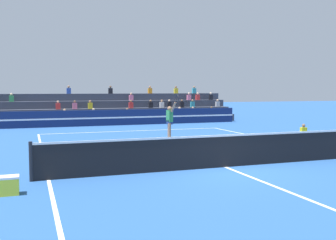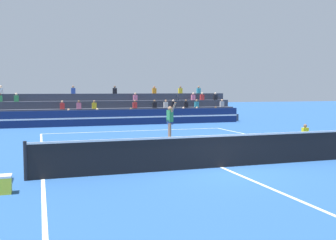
{
  "view_description": "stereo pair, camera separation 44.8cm",
  "coord_description": "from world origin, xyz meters",
  "px_view_note": "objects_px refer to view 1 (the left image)",
  "views": [
    {
      "loc": [
        -5.96,
        -11.23,
        2.5
      ],
      "look_at": [
        0.13,
        5.93,
        1.1
      ],
      "focal_mm": 42.0,
      "sensor_mm": 36.0,
      "label": 1
    },
    {
      "loc": [
        -5.54,
        -11.38,
        2.5
      ],
      "look_at": [
        0.13,
        5.93,
        1.1
      ],
      "focal_mm": 42.0,
      "sensor_mm": 36.0,
      "label": 2
    }
  ],
  "objects_px": {
    "ball_kid_courtside": "(303,134)",
    "tennis_player": "(170,121)",
    "equipment_cooler": "(8,185)",
    "tennis_ball": "(261,152)"
  },
  "relations": [
    {
      "from": "ball_kid_courtside",
      "to": "tennis_player",
      "type": "distance_m",
      "value": 6.59
    },
    {
      "from": "tennis_player",
      "to": "equipment_cooler",
      "type": "xyz_separation_m",
      "value": [
        -6.9,
        -7.78,
        -0.75
      ]
    },
    {
      "from": "tennis_ball",
      "to": "equipment_cooler",
      "type": "bearing_deg",
      "value": -160.04
    },
    {
      "from": "tennis_player",
      "to": "equipment_cooler",
      "type": "relative_size",
      "value": 4.67
    },
    {
      "from": "ball_kid_courtside",
      "to": "tennis_ball",
      "type": "height_order",
      "value": "ball_kid_courtside"
    },
    {
      "from": "tennis_player",
      "to": "equipment_cooler",
      "type": "height_order",
      "value": "tennis_player"
    },
    {
      "from": "ball_kid_courtside",
      "to": "tennis_player",
      "type": "bearing_deg",
      "value": 162.6
    },
    {
      "from": "tennis_ball",
      "to": "equipment_cooler",
      "type": "height_order",
      "value": "equipment_cooler"
    },
    {
      "from": "ball_kid_courtside",
      "to": "tennis_player",
      "type": "xyz_separation_m",
      "value": [
        -6.26,
        1.96,
        0.65
      ]
    },
    {
      "from": "tennis_ball",
      "to": "equipment_cooler",
      "type": "xyz_separation_m",
      "value": [
        -9.17,
        -3.33,
        0.19
      ]
    }
  ]
}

